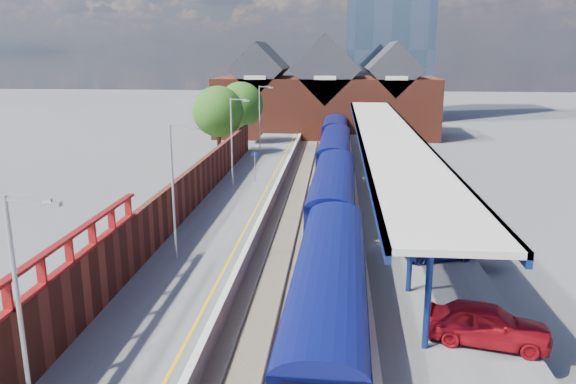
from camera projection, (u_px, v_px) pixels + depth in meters
The scene contains 23 objects.
ground at pixel (318, 179), 51.96m from camera, with size 240.00×240.00×0.00m, color #5B5B5E.
ballast_bed at pixel (313, 207), 42.29m from camera, with size 6.00×76.00×0.06m, color #473D33.
rails at pixel (313, 206), 42.27m from camera, with size 4.51×76.00×0.14m.
left_platform at pixel (241, 200), 42.64m from camera, with size 5.00×76.00×1.00m, color #565659.
right_platform at pixel (394, 203), 41.67m from camera, with size 6.00×76.00×1.00m, color #565659.
coping_left at pixel (272, 194), 42.31m from camera, with size 0.30×76.00×0.05m, color silver.
coping_right at pixel (356, 196), 41.78m from camera, with size 0.30×76.00×0.05m, color silver.
yellow_line at pixel (264, 194), 42.37m from camera, with size 0.14×76.00×0.01m, color yellow.
train at pixel (334, 167), 46.52m from camera, with size 3.17×65.96×3.45m.
canopy at pixel (388, 136), 42.44m from camera, with size 4.50×52.00×4.48m.
lamp_post_a at pixel (24, 307), 14.57m from camera, with size 1.48×0.18×7.00m.
lamp_post_b at pixel (175, 184), 28.09m from camera, with size 1.48×0.18×7.00m.
lamp_post_c at pixel (233, 137), 43.55m from camera, with size 1.48×0.18×7.00m.
lamp_post_d at pixel (261, 115), 59.01m from camera, with size 1.48×0.18×7.00m.
platform_sign at pixel (255, 162), 45.93m from camera, with size 0.55×0.08×2.50m.
brick_wall at pixel (184, 195), 36.14m from camera, with size 0.35×50.00×3.86m.
station_building at pixel (326, 96), 77.69m from camera, with size 30.00×12.12×13.78m.
tree_near at pixel (219, 113), 57.24m from camera, with size 5.20×5.20×8.10m.
tree_far at pixel (242, 106), 64.89m from camera, with size 5.20×5.20×8.10m.
parked_car_red at pixel (487, 323), 20.55m from camera, with size 1.81×4.49×1.53m, color #AE0E19.
parked_car_silver at pixel (452, 241), 29.55m from camera, with size 1.63×4.67×1.54m, color silver.
parked_car_dark at pixel (464, 242), 29.78m from camera, with size 1.77×4.36×1.27m, color black.
parked_car_blue at pixel (438, 248), 29.13m from camera, with size 1.83×3.97×1.10m, color navy.
Camera 1 is at (1.65, -20.75, 11.44)m, focal length 35.00 mm.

